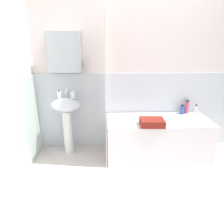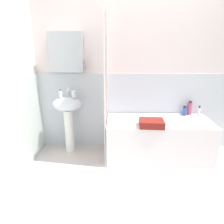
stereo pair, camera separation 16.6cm
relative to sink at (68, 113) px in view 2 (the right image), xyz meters
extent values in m
cube|color=silver|center=(1.06, -1.03, -0.66)|extent=(4.80, 5.60, 0.04)
cube|color=white|center=(1.06, 0.24, 0.56)|extent=(3.60, 0.05, 2.40)
cube|color=silver|center=(1.06, 0.21, -0.04)|extent=(3.60, 0.02, 1.20)
cube|color=silver|center=(0.00, 0.15, 0.86)|extent=(0.48, 0.12, 0.56)
cube|color=silver|center=(-0.52, -0.69, 0.56)|extent=(0.05, 1.81, 2.40)
cube|color=silver|center=(-0.48, -0.69, -0.04)|extent=(0.02, 1.81, 1.20)
cylinder|color=white|center=(0.00, 0.00, -0.30)|extent=(0.14, 0.14, 0.67)
ellipsoid|color=white|center=(0.00, 0.00, 0.13)|extent=(0.44, 0.34, 0.20)
cylinder|color=silver|center=(0.00, 0.10, 0.26)|extent=(0.03, 0.03, 0.05)
cylinder|color=silver|center=(0.00, 0.05, 0.31)|extent=(0.02, 0.10, 0.02)
sphere|color=silver|center=(0.00, 0.10, 0.34)|extent=(0.03, 0.03, 0.03)
cylinder|color=white|center=(-0.09, 0.00, 0.28)|extent=(0.05, 0.05, 0.10)
sphere|color=#202830|center=(-0.09, 0.00, 0.35)|extent=(0.02, 0.02, 0.02)
cylinder|color=white|center=(0.11, 0.00, 0.28)|extent=(0.07, 0.07, 0.10)
cube|color=white|center=(1.34, -0.14, -0.35)|extent=(1.49, 0.65, 0.58)
cube|color=white|center=(0.58, -0.40, 0.36)|extent=(0.01, 0.13, 2.00)
cube|color=#553234|center=(0.58, -0.27, 0.36)|extent=(0.01, 0.13, 2.00)
cube|color=white|center=(0.58, -0.14, 0.36)|extent=(0.01, 0.13, 2.00)
cube|color=brown|center=(0.58, -0.01, 0.36)|extent=(0.01, 0.13, 2.00)
cube|color=white|center=(0.58, 0.12, 0.36)|extent=(0.01, 0.13, 2.00)
cylinder|color=white|center=(1.98, 0.09, 0.00)|extent=(0.04, 0.04, 0.13)
cylinder|color=#271C27|center=(1.98, 0.09, 0.08)|extent=(0.03, 0.03, 0.02)
cylinder|color=#C94F73|center=(1.85, 0.14, 0.03)|extent=(0.07, 0.07, 0.19)
cylinder|color=black|center=(1.85, 0.14, 0.14)|extent=(0.05, 0.05, 0.02)
cylinder|color=#3459A6|center=(1.77, 0.10, 0.00)|extent=(0.07, 0.07, 0.13)
cylinder|color=black|center=(1.77, 0.10, 0.08)|extent=(0.05, 0.05, 0.02)
cube|color=maroon|center=(1.19, -0.36, -0.02)|extent=(0.33, 0.26, 0.09)
camera|label=1|loc=(0.56, -2.87, 0.97)|focal=32.64mm
camera|label=2|loc=(0.73, -2.87, 0.97)|focal=32.64mm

